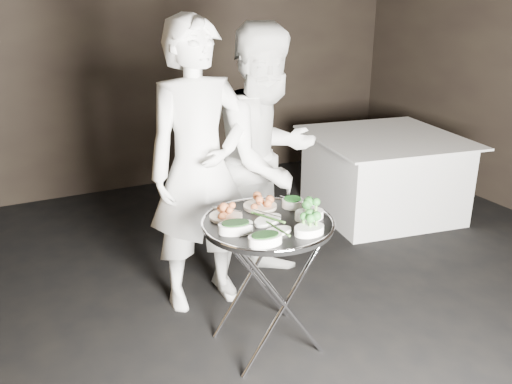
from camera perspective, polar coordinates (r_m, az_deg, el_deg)
name	(u,v)px	position (r m, az deg, el deg)	size (l,w,h in m)	color
floor	(319,366)	(3.36, 6.69, -17.71)	(6.00, 7.00, 0.05)	black
wall_back	(140,47)	(5.93, -12.11, 14.74)	(6.00, 0.05, 3.00)	black
tray_stand	(267,279)	(3.23, 1.21, -9.18)	(0.55, 0.46, 0.80)	silver
serving_tray	(268,223)	(3.06, 1.26, -3.33)	(0.76, 0.76, 0.04)	black
potato_plate_a	(226,213)	(3.10, -3.20, -2.23)	(0.19, 0.19, 0.07)	beige
potato_plate_b	(260,203)	(3.24, 0.43, -1.13)	(0.21, 0.21, 0.07)	beige
greens_bowl	(292,201)	(3.26, 3.86, -1.00)	(0.13, 0.13, 0.07)	white
asparagus_plate_a	(268,219)	(3.05, 1.26, -2.86)	(0.23, 0.18, 0.04)	white
asparagus_plate_b	(278,230)	(2.92, 2.30, -4.02)	(0.17, 0.11, 0.03)	white
spinach_bowl_a	(236,226)	(2.92, -2.16, -3.58)	(0.21, 0.16, 0.08)	white
spinach_bowl_b	(265,238)	(2.79, 0.97, -4.84)	(0.19, 0.13, 0.08)	white
broccoli_bowl_a	(309,213)	(3.11, 5.62, -2.20)	(0.18, 0.14, 0.07)	white
broccoli_bowl_b	(309,228)	(2.92, 5.62, -3.82)	(0.18, 0.13, 0.07)	white
serving_utensils	(265,209)	(3.10, 0.95, -1.83)	(0.57, 0.43, 0.01)	silver
waiter_left	(200,169)	(3.52, -5.93, 2.46)	(0.70, 0.46, 1.93)	white
waiter_right	(267,159)	(3.81, 1.19, 3.46)	(0.91, 0.71, 1.87)	white
dining_table	(382,174)	(5.35, 13.16, 1.82)	(1.34, 1.34, 0.76)	white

